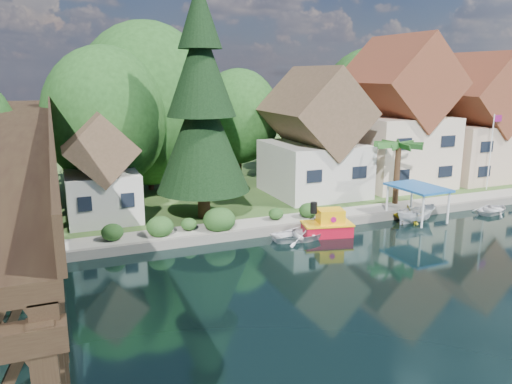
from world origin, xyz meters
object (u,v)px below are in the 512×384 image
house_left (314,141)px  flagpole (492,144)px  trestle_bridge (14,187)px  palm_tree (399,147)px  conifer (202,108)px  house_center (396,122)px  tugboat (328,225)px  shed (101,175)px  boat_yellow (409,212)px  house_right (473,126)px  boat_canopy (416,207)px  boat_white_a (302,233)px  boat_white_b (494,208)px

house_left → flagpole: (15.72, -4.64, -0.43)m
trestle_bridge → palm_tree: (27.47, 5.02, -0.15)m
house_left → conifer: size_ratio=0.66×
house_center → tugboat: 17.35m
shed → house_center: bearing=4.2°
shed → boat_yellow: bearing=-18.7°
house_right → palm_tree: size_ratio=2.32×
conifer → boat_canopy: conifer is taller
boat_white_a → house_left: bearing=-29.5°
trestle_bridge → shed: bearing=61.8°
conifer → boat_white_b: size_ratio=4.79×
house_left → house_right: size_ratio=0.88×
house_right → boat_white_b: house_right is taller
trestle_bridge → boat_canopy: size_ratio=9.87×
house_right → boat_canopy: 17.70m
palm_tree → flagpole: flagpole is taller
flagpole → boat_yellow: flagpole is taller
house_center → tugboat: (-12.99, -10.00, -5.68)m
house_left → boat_white_a: bearing=-122.2°
trestle_bridge → house_left: size_ratio=4.01×
house_left → house_right: (18.00, 0.00, 0.64)m
boat_white_b → boat_yellow: bearing=67.2°
shed → flagpole: (33.72, -3.14, 0.88)m
trestle_bridge → boat_canopy: trestle_bridge is taller
tugboat → boat_yellow: (7.52, 0.73, -0.07)m
shed → palm_tree: (22.47, -4.31, 1.37)m
palm_tree → boat_canopy: 5.39m
trestle_bridge → conifer: size_ratio=2.65×
house_center → tugboat: size_ratio=3.76×
house_left → tugboat: house_left is taller
trestle_bridge → boat_yellow: 27.02m
boat_yellow → tugboat: bearing=111.1°
house_right → shed: bearing=-177.6°
house_center → house_right: bearing=-3.2°
shed → tugboat: bearing=-29.7°
tugboat → house_center: bearing=37.6°
tugboat → boat_canopy: 7.69m
shed → flagpole: 33.88m
flagpole → boat_white_b: 7.88m
conifer → boat_white_a: size_ratio=4.05×
shed → boat_white_b: bearing=-15.3°
boat_white_b → boat_white_a: bearing=72.9°
boat_canopy → boat_white_b: boat_canopy is taller
house_left → boat_yellow: 10.46m
trestle_bridge → boat_white_a: size_ratio=10.76×
trestle_bridge → conifer: bearing=31.2°
house_center → house_left: bearing=-176.8°
house_right → flagpole: bearing=-116.2°
house_center → boat_yellow: size_ratio=5.54×
palm_tree → shed: bearing=169.1°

